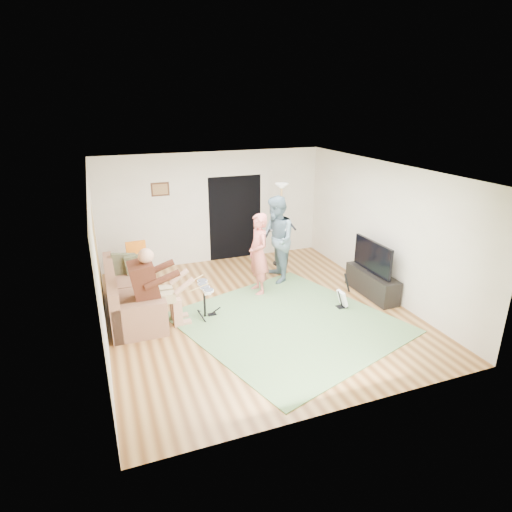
% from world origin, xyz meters
% --- Properties ---
extents(floor, '(6.00, 6.00, 0.00)m').
position_xyz_m(floor, '(0.00, 0.00, 0.00)').
color(floor, brown).
rests_on(floor, ground).
extents(walls, '(5.50, 6.00, 2.70)m').
position_xyz_m(walls, '(0.00, 0.00, 1.35)').
color(walls, beige).
rests_on(walls, floor).
extents(ceiling, '(6.00, 6.00, 0.00)m').
position_xyz_m(ceiling, '(0.00, 0.00, 2.70)').
color(ceiling, white).
rests_on(ceiling, walls).
extents(window_blinds, '(0.00, 2.05, 2.05)m').
position_xyz_m(window_blinds, '(-2.74, 0.20, 1.55)').
color(window_blinds, olive).
rests_on(window_blinds, walls).
extents(doorway, '(2.10, 0.00, 2.10)m').
position_xyz_m(doorway, '(0.55, 2.99, 1.05)').
color(doorway, black).
rests_on(doorway, walls).
extents(picture_frame, '(0.42, 0.03, 0.32)m').
position_xyz_m(picture_frame, '(-1.25, 2.99, 1.90)').
color(picture_frame, '#3F2314').
rests_on(picture_frame, walls).
extents(area_rug, '(4.27, 4.37, 0.02)m').
position_xyz_m(area_rug, '(0.36, -0.65, 0.01)').
color(area_rug, '#59804E').
rests_on(area_rug, floor).
extents(sofa, '(0.93, 2.25, 0.91)m').
position_xyz_m(sofa, '(-2.30, 0.78, 0.30)').
color(sofa, '#906148').
rests_on(sofa, floor).
extents(drummer, '(0.96, 0.54, 1.48)m').
position_xyz_m(drummer, '(-1.86, 0.13, 0.58)').
color(drummer, '#4A2114').
rests_on(drummer, sofa).
extents(drum_kit, '(0.36, 0.65, 0.66)m').
position_xyz_m(drum_kit, '(-1.00, 0.13, 0.29)').
color(drum_kit, black).
rests_on(drum_kit, floor).
extents(singer, '(0.42, 0.63, 1.71)m').
position_xyz_m(singer, '(0.33, 0.81, 0.85)').
color(singer, '#D4655C').
rests_on(singer, floor).
extents(microphone, '(0.06, 0.06, 0.24)m').
position_xyz_m(microphone, '(0.53, 0.81, 1.28)').
color(microphone, black).
rests_on(microphone, singer).
extents(guitarist, '(0.83, 1.01, 1.91)m').
position_xyz_m(guitarist, '(0.92, 1.26, 0.96)').
color(guitarist, slate).
rests_on(guitarist, floor).
extents(guitar_held, '(0.25, 0.61, 0.26)m').
position_xyz_m(guitar_held, '(1.12, 1.26, 1.30)').
color(guitar_held, white).
rests_on(guitar_held, guitarist).
extents(guitar_spare, '(0.26, 0.23, 0.73)m').
position_xyz_m(guitar_spare, '(1.60, -0.46, 0.21)').
color(guitar_spare, black).
rests_on(guitar_spare, floor).
extents(torchiere_lamp, '(0.36, 0.36, 2.00)m').
position_xyz_m(torchiere_lamp, '(1.43, 2.16, 1.37)').
color(torchiere_lamp, black).
rests_on(torchiere_lamp, floor).
extents(dining_chair, '(0.46, 0.48, 1.02)m').
position_xyz_m(dining_chair, '(-1.98, 1.89, 0.36)').
color(dining_chair, '#D6B58B').
rests_on(dining_chair, floor).
extents(tv_cabinet, '(0.40, 1.40, 0.50)m').
position_xyz_m(tv_cabinet, '(2.50, -0.14, 0.25)').
color(tv_cabinet, black).
rests_on(tv_cabinet, floor).
extents(television, '(0.06, 1.18, 0.64)m').
position_xyz_m(television, '(2.45, -0.14, 0.85)').
color(television, black).
rests_on(television, tv_cabinet).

